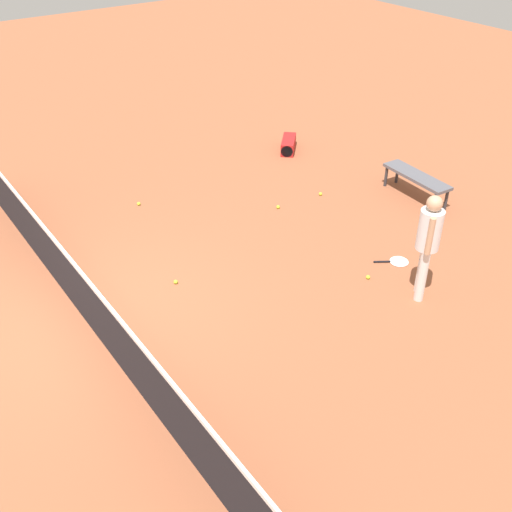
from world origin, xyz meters
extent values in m
plane|color=#9E5638|center=(0.00, 0.00, 0.00)|extent=(40.00, 40.00, 0.00)
cube|color=black|center=(0.00, 0.00, 0.46)|extent=(10.00, 0.02, 0.91)
cube|color=white|center=(0.00, 0.00, 0.94)|extent=(10.00, 0.04, 0.06)
cylinder|color=white|center=(-2.33, -4.46, 0.42)|extent=(0.20, 0.20, 0.85)
cylinder|color=white|center=(-2.48, -4.30, 0.42)|extent=(0.20, 0.20, 0.85)
cylinder|color=white|center=(-2.40, -4.38, 1.16)|extent=(0.48, 0.48, 0.62)
cylinder|color=tan|center=(-2.26, -4.54, 1.18)|extent=(0.13, 0.13, 0.58)
cylinder|color=tan|center=(-2.55, -4.22, 1.18)|extent=(0.13, 0.13, 0.58)
sphere|color=tan|center=(-2.40, -4.38, 1.58)|extent=(0.32, 0.32, 0.23)
torus|color=white|center=(-1.60, -4.81, 0.01)|extent=(0.43, 0.43, 0.02)
cylinder|color=silver|center=(-1.60, -4.81, 0.01)|extent=(0.37, 0.37, 0.00)
cylinder|color=black|center=(-1.45, -4.57, 0.02)|extent=(0.18, 0.25, 0.03)
sphere|color=#C6E033|center=(0.96, -5.29, 0.03)|extent=(0.07, 0.07, 0.07)
sphere|color=#C6E033|center=(2.67, -2.17, 0.03)|extent=(0.07, 0.07, 0.07)
sphere|color=#C6E033|center=(-1.65, -4.05, 0.03)|extent=(0.07, 0.07, 0.07)
sphere|color=#C6E033|center=(1.02, -4.28, 0.03)|extent=(0.07, 0.07, 0.07)
sphere|color=#C6E033|center=(0.00, -1.50, 0.03)|extent=(0.07, 0.07, 0.07)
cube|color=#595960|center=(-0.16, -6.74, 0.45)|extent=(1.52, 0.50, 0.06)
cylinder|color=#333338|center=(-0.83, -6.84, 0.21)|extent=(0.06, 0.06, 0.42)
cylinder|color=#333338|center=(0.50, -6.93, 0.21)|extent=(0.06, 0.06, 0.42)
cylinder|color=#333338|center=(-0.81, -6.54, 0.21)|extent=(0.06, 0.06, 0.42)
cylinder|color=#333338|center=(0.52, -6.63, 0.21)|extent=(0.06, 0.06, 0.42)
cube|color=#B21E1E|center=(3.07, -6.12, 0.14)|extent=(0.78, 0.75, 0.28)
cylinder|color=black|center=(2.82, -5.89, 0.14)|extent=(0.25, 0.26, 0.27)
camera|label=1|loc=(-7.08, 1.98, 5.63)|focal=42.94mm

